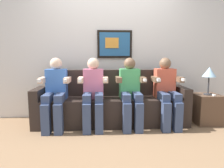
# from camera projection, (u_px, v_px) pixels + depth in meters

# --- Properties ---
(ground_plane) EXTENTS (6.39, 6.39, 0.00)m
(ground_plane) POSITION_uv_depth(u_px,v_px,m) (113.00, 130.00, 3.06)
(ground_plane) COLOR #8C6B4C
(back_wall_assembly) EXTENTS (4.91, 0.10, 2.60)m
(back_wall_assembly) POSITION_uv_depth(u_px,v_px,m) (110.00, 47.00, 3.64)
(back_wall_assembly) COLOR silver
(back_wall_assembly) RESTS_ON ground_plane
(couch) EXTENTS (2.51, 0.58, 0.90)m
(couch) POSITION_uv_depth(u_px,v_px,m) (111.00, 105.00, 3.34)
(couch) COLOR #2D231E
(couch) RESTS_ON ground_plane
(person_leftmost) EXTENTS (0.46, 0.56, 1.11)m
(person_leftmost) POSITION_uv_depth(u_px,v_px,m) (55.00, 90.00, 3.08)
(person_leftmost) COLOR #3F72CC
(person_leftmost) RESTS_ON ground_plane
(person_left_center) EXTENTS (0.46, 0.56, 1.11)m
(person_left_center) POSITION_uv_depth(u_px,v_px,m) (93.00, 90.00, 3.12)
(person_left_center) COLOR pink
(person_left_center) RESTS_ON ground_plane
(person_right_center) EXTENTS (0.46, 0.56, 1.11)m
(person_right_center) POSITION_uv_depth(u_px,v_px,m) (130.00, 90.00, 3.15)
(person_right_center) COLOR #4CB266
(person_right_center) RESTS_ON ground_plane
(person_rightmost) EXTENTS (0.46, 0.56, 1.11)m
(person_rightmost) POSITION_uv_depth(u_px,v_px,m) (167.00, 89.00, 3.19)
(person_rightmost) COLOR #D8593F
(person_rightmost) RESTS_ON ground_plane
(side_table_right) EXTENTS (0.40, 0.40, 0.50)m
(side_table_right) POSITION_uv_depth(u_px,v_px,m) (206.00, 109.00, 3.34)
(side_table_right) COLOR brown
(side_table_right) RESTS_ON ground_plane
(table_lamp) EXTENTS (0.22, 0.22, 0.46)m
(table_lamp) POSITION_uv_depth(u_px,v_px,m) (209.00, 73.00, 3.23)
(table_lamp) COLOR #333338
(table_lamp) RESTS_ON side_table_right
(spare_remote_on_table) EXTENTS (0.04, 0.13, 0.02)m
(spare_remote_on_table) POSITION_uv_depth(u_px,v_px,m) (213.00, 95.00, 3.22)
(spare_remote_on_table) COLOR white
(spare_remote_on_table) RESTS_ON side_table_right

